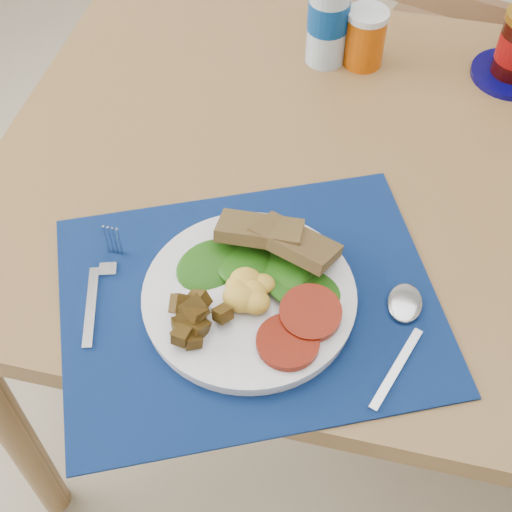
{
  "coord_description": "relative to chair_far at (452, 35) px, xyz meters",
  "views": [
    {
      "loc": [
        -0.1,
        -0.62,
        1.55
      ],
      "look_at": [
        -0.23,
        -0.05,
        0.8
      ],
      "focal_mm": 50.0,
      "sensor_mm": 36.0,
      "label": 1
    }
  ],
  "objects": [
    {
      "name": "breakfast_plate",
      "position": [
        -0.26,
        -0.94,
        0.19
      ],
      "size": [
        0.28,
        0.28,
        0.07
      ],
      "rotation": [
        0.0,
        0.0,
        -0.1
      ],
      "color": "silver",
      "rests_on": "placemat"
    },
    {
      "name": "placemat",
      "position": [
        -0.25,
        -0.93,
        0.17
      ],
      "size": [
        0.62,
        0.57,
        0.0
      ],
      "primitive_type": "cube",
      "rotation": [
        0.0,
        0.0,
        0.43
      ],
      "color": "black",
      "rests_on": "table"
    },
    {
      "name": "table",
      "position": [
        -0.02,
        -0.65,
        0.08
      ],
      "size": [
        1.4,
        0.9,
        0.75
      ],
      "color": "brown",
      "rests_on": "ground"
    },
    {
      "name": "water_bottle",
      "position": [
        -0.24,
        -0.38,
        0.28
      ],
      "size": [
        0.07,
        0.07,
        0.25
      ],
      "color": "#ADBFCC",
      "rests_on": "table"
    },
    {
      "name": "fork",
      "position": [
        -0.46,
        -0.95,
        0.17
      ],
      "size": [
        0.05,
        0.18,
        0.0
      ],
      "rotation": [
        0.0,
        0.0,
        0.29
      ],
      "color": "#B2B5BA",
      "rests_on": "placemat"
    },
    {
      "name": "ground",
      "position": [
        -0.02,
        -0.85,
        -0.58
      ],
      "size": [
        4.0,
        4.0,
        0.0
      ],
      "primitive_type": "plane",
      "color": "tan",
      "rests_on": "ground"
    },
    {
      "name": "juice_glass",
      "position": [
        -0.18,
        -0.37,
        0.22
      ],
      "size": [
        0.07,
        0.07,
        0.1
      ],
      "primitive_type": "cylinder",
      "color": "#BD4905",
      "rests_on": "table"
    },
    {
      "name": "spoon",
      "position": [
        -0.05,
        -0.92,
        0.17
      ],
      "size": [
        0.06,
        0.2,
        0.01
      ],
      "rotation": [
        0.0,
        0.0,
        -0.34
      ],
      "color": "#B2B5BA",
      "rests_on": "placemat"
    },
    {
      "name": "chair_far",
      "position": [
        0.0,
        0.0,
        0.0
      ],
      "size": [
        0.53,
        0.51,
        1.16
      ],
      "rotation": [
        0.0,
        0.0,
        2.86
      ],
      "color": "#53381E",
      "rests_on": "ground"
    }
  ]
}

